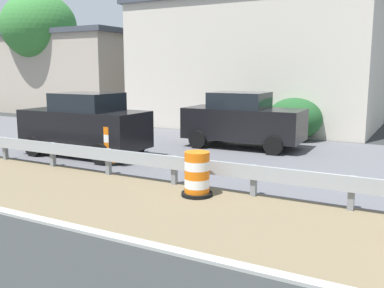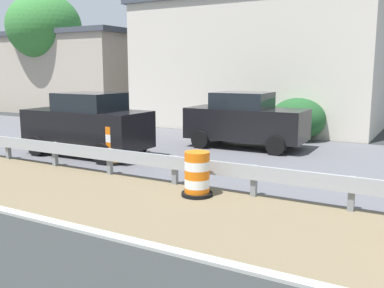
# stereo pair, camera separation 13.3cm
# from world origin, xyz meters

# --- Properties ---
(traffic_barrel_close) EXTENTS (0.69, 0.69, 0.99)m
(traffic_barrel_close) POSITION_xyz_m (1.54, 8.33, 0.44)
(traffic_barrel_close) COLOR orange
(traffic_barrel_close) RESTS_ON ground
(traffic_barrel_mid) EXTENTS (0.70, 0.70, 1.13)m
(traffic_barrel_mid) POSITION_xyz_m (3.23, 12.09, 0.51)
(traffic_barrel_mid) COLOR orange
(traffic_barrel_mid) RESTS_ON ground
(car_lead_near_lane) EXTENTS (2.02, 4.20, 2.03)m
(car_lead_near_lane) POSITION_xyz_m (3.81, 13.65, 1.01)
(car_lead_near_lane) COLOR black
(car_lead_near_lane) RESTS_ON ground
(car_mid_far_lane) EXTENTS (2.14, 4.22, 1.97)m
(car_mid_far_lane) POSITION_xyz_m (7.68, 9.78, 0.99)
(car_mid_far_lane) COLOR black
(car_mid_far_lane) RESTS_ON ground
(roadside_shop_near) EXTENTS (7.31, 11.73, 6.17)m
(roadside_shop_near) POSITION_xyz_m (14.19, 11.68, 3.10)
(roadside_shop_near) COLOR beige
(roadside_shop_near) RESTS_ON ground
(roadside_shop_far) EXTENTS (7.78, 12.34, 5.16)m
(roadside_shop_far) POSITION_xyz_m (15.85, 26.13, 2.59)
(roadside_shop_far) COLOR #AD9E8E
(roadside_shop_far) RESTS_ON ground
(utility_pole_near) EXTENTS (0.24, 1.80, 8.58)m
(utility_pole_near) POSITION_xyz_m (11.77, 6.81, 4.45)
(utility_pole_near) COLOR brown
(utility_pole_near) RESTS_ON ground
(bush_roadside) EXTENTS (2.18, 2.18, 1.66)m
(bush_roadside) POSITION_xyz_m (10.29, 8.67, 0.83)
(bush_roadside) COLOR #1E4C23
(bush_roadside) RESTS_ON ground
(tree_roadside) EXTENTS (4.58, 4.58, 7.46)m
(tree_roadside) POSITION_xyz_m (13.03, 25.66, 5.38)
(tree_roadside) COLOR #4C3D2D
(tree_roadside) RESTS_ON ground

